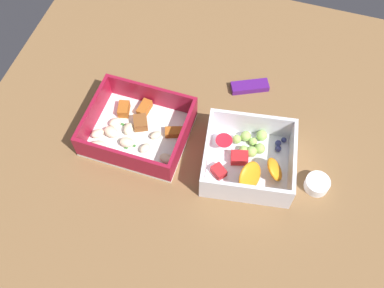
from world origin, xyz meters
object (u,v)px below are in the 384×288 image
at_px(pasta_container, 137,129).
at_px(candy_bar, 250,87).
at_px(paper_cup_liner, 317,184).
at_px(fruit_bowl, 249,160).

distance_m(pasta_container, candy_bar, 0.23).
height_order(pasta_container, paper_cup_liner, pasta_container).
bearing_deg(pasta_container, fruit_bowl, 0.18).
height_order(pasta_container, candy_bar, pasta_container).
relative_size(fruit_bowl, paper_cup_liner, 4.13).
xyz_separation_m(pasta_container, fruit_bowl, (0.20, -0.00, 0.00)).
bearing_deg(fruit_bowl, paper_cup_liner, -2.84).
height_order(fruit_bowl, paper_cup_liner, fruit_bowl).
distance_m(pasta_container, paper_cup_liner, 0.32).
xyz_separation_m(pasta_container, paper_cup_liner, (0.32, -0.01, -0.01)).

